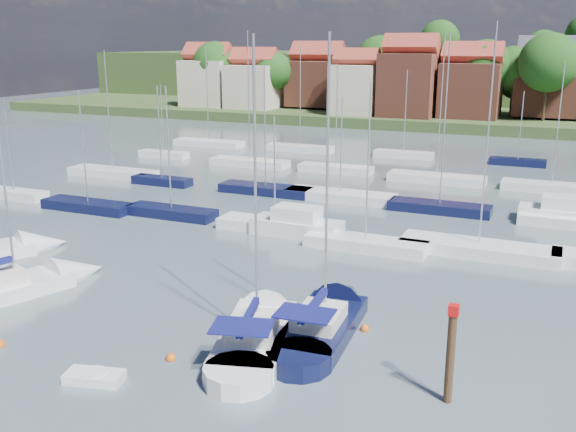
% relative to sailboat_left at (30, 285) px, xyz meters
% --- Properties ---
extents(ground, '(260.00, 260.00, 0.00)m').
position_rel_sailboat_left_xyz_m(ground, '(15.51, 37.02, -0.36)').
color(ground, '#43545B').
rests_on(ground, ground).
extents(sailboat_left, '(6.66, 11.48, 15.18)m').
position_rel_sailboat_left_xyz_m(sailboat_left, '(0.00, 0.00, 0.00)').
color(sailboat_left, white).
rests_on(sailboat_left, ground).
extents(sailboat_centre, '(6.16, 12.25, 16.08)m').
position_rel_sailboat_left_xyz_m(sailboat_centre, '(15.26, 0.31, -0.00)').
color(sailboat_centre, white).
rests_on(sailboat_centre, ground).
extents(sailboat_navy, '(3.91, 11.84, 16.14)m').
position_rel_sailboat_left_xyz_m(sailboat_navy, '(18.10, 2.76, -0.00)').
color(sailboat_navy, black).
rests_on(sailboat_navy, ground).
extents(tender, '(2.74, 1.75, 0.55)m').
position_rel_sailboat_left_xyz_m(tender, '(10.73, -7.05, -0.14)').
color(tender, white).
rests_on(tender, ground).
extents(timber_piling, '(0.40, 0.40, 6.56)m').
position_rel_sailboat_left_xyz_m(timber_piling, '(25.20, -2.50, 0.87)').
color(timber_piling, '#4C331E').
rests_on(timber_piling, ground).
extents(buoy_b, '(0.55, 0.55, 0.55)m').
position_rel_sailboat_left_xyz_m(buoy_b, '(4.24, -6.22, -0.36)').
color(buoy_b, '#D85914').
rests_on(buoy_b, ground).
extents(buoy_c, '(0.49, 0.49, 0.49)m').
position_rel_sailboat_left_xyz_m(buoy_c, '(12.69, -4.04, -0.36)').
color(buoy_c, '#D85914').
rests_on(buoy_c, ground).
extents(buoy_d, '(0.44, 0.44, 0.44)m').
position_rel_sailboat_left_xyz_m(buoy_d, '(15.15, -4.98, -0.36)').
color(buoy_d, '#D85914').
rests_on(buoy_d, ground).
extents(buoy_e, '(0.46, 0.46, 0.46)m').
position_rel_sailboat_left_xyz_m(buoy_e, '(20.07, 2.67, -0.36)').
color(buoy_e, '#D85914').
rests_on(buoy_e, ground).
extents(marina_field, '(79.62, 41.41, 15.93)m').
position_rel_sailboat_left_xyz_m(marina_field, '(17.42, 32.17, 0.08)').
color(marina_field, white).
rests_on(marina_field, ground).
extents(far_shore_town, '(212.46, 90.00, 22.27)m').
position_rel_sailboat_left_xyz_m(far_shore_town, '(17.74, 129.69, 4.25)').
color(far_shore_town, '#384B25').
rests_on(far_shore_town, ground).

